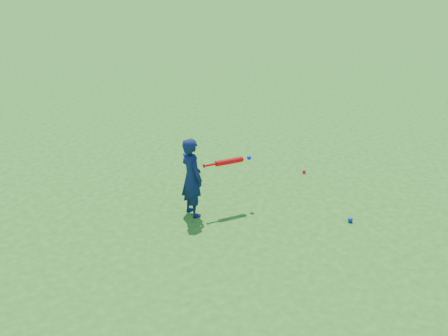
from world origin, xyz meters
name	(u,v)px	position (x,y,z in m)	size (l,w,h in m)	color
ground	(193,229)	(0.00, 0.00, 0.00)	(80.00, 80.00, 0.00)	#216117
child	(192,177)	(0.22, 0.37, 0.58)	(0.42, 0.28, 1.17)	#0E1A43
ground_ball_red	(304,171)	(2.54, 0.50, 0.03)	(0.06, 0.06, 0.06)	red
ground_ball_blue	(350,220)	(1.92, -1.10, 0.04)	(0.07, 0.07, 0.07)	#0B24C6
bat_swing	(231,161)	(0.79, 0.22, 0.74)	(0.74, 0.19, 0.08)	red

